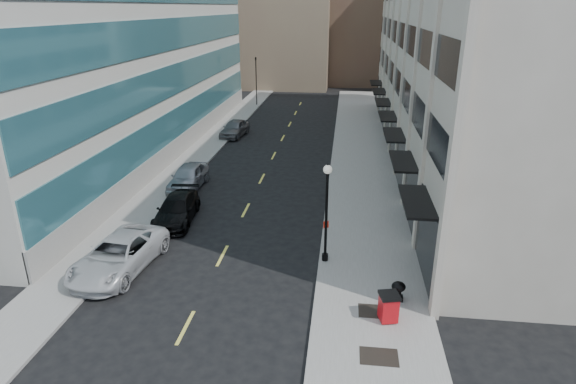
% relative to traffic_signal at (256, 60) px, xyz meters
% --- Properties ---
extents(ground, '(160.00, 160.00, 0.00)m').
position_rel_traffic_signal_xyz_m(ground, '(5.50, -48.00, -5.72)').
color(ground, black).
rests_on(ground, ground).
extents(sidewalk_right, '(5.00, 80.00, 0.15)m').
position_rel_traffic_signal_xyz_m(sidewalk_right, '(13.00, -28.00, -5.64)').
color(sidewalk_right, gray).
rests_on(sidewalk_right, ground).
extents(sidewalk_left, '(3.00, 80.00, 0.15)m').
position_rel_traffic_signal_xyz_m(sidewalk_left, '(-1.00, -28.00, -5.64)').
color(sidewalk_left, gray).
rests_on(sidewalk_left, ground).
extents(building_right, '(15.30, 46.50, 18.25)m').
position_rel_traffic_signal_xyz_m(building_right, '(22.44, -21.01, 3.28)').
color(building_right, beige).
rests_on(building_right, ground).
extents(building_left, '(16.14, 46.00, 20.00)m').
position_rel_traffic_signal_xyz_m(building_left, '(-10.45, -21.00, 4.27)').
color(building_left, beige).
rests_on(building_left, ground).
extents(skyline_tan_far, '(12.00, 14.00, 22.00)m').
position_rel_traffic_signal_xyz_m(skyline_tan_far, '(-8.50, 30.00, 5.28)').
color(skyline_tan_far, '#826F55').
rests_on(skyline_tan_far, ground).
extents(skyline_stone, '(10.00, 14.00, 20.00)m').
position_rel_traffic_signal_xyz_m(skyline_stone, '(23.50, 18.00, 4.28)').
color(skyline_stone, beige).
rests_on(skyline_stone, ground).
extents(grate_mid, '(1.40, 1.00, 0.01)m').
position_rel_traffic_signal_xyz_m(grate_mid, '(13.10, -47.00, -5.56)').
color(grate_mid, black).
rests_on(grate_mid, sidewalk_right).
extents(grate_far, '(1.40, 1.00, 0.01)m').
position_rel_traffic_signal_xyz_m(grate_far, '(13.10, -44.20, -5.56)').
color(grate_far, black).
rests_on(grate_far, sidewalk_right).
extents(road_centerline, '(0.15, 68.20, 0.01)m').
position_rel_traffic_signal_xyz_m(road_centerline, '(5.50, -31.00, -5.71)').
color(road_centerline, '#D8CC4C').
rests_on(road_centerline, ground).
extents(traffic_signal, '(0.66, 0.66, 6.98)m').
position_rel_traffic_signal_xyz_m(traffic_signal, '(0.00, 0.00, 0.00)').
color(traffic_signal, black).
rests_on(traffic_signal, ground).
extents(car_white_van, '(3.43, 6.26, 1.66)m').
position_rel_traffic_signal_xyz_m(car_white_van, '(0.92, -42.00, -4.89)').
color(car_white_van, beige).
rests_on(car_white_van, ground).
extents(car_black_pickup, '(2.52, 5.30, 1.49)m').
position_rel_traffic_signal_xyz_m(car_black_pickup, '(1.77, -36.09, -4.97)').
color(car_black_pickup, black).
rests_on(car_black_pickup, ground).
extents(car_silver_sedan, '(2.02, 4.96, 1.68)m').
position_rel_traffic_signal_xyz_m(car_silver_sedan, '(0.70, -30.55, -4.88)').
color(car_silver_sedan, '#A1A3AA').
rests_on(car_silver_sedan, ground).
extents(car_grey_sedan, '(2.50, 4.96, 1.62)m').
position_rel_traffic_signal_xyz_m(car_grey_sedan, '(0.70, -15.86, -4.91)').
color(car_grey_sedan, slate).
rests_on(car_grey_sedan, ground).
extents(trash_bin, '(0.91, 0.93, 1.23)m').
position_rel_traffic_signal_xyz_m(trash_bin, '(13.56, -44.75, -4.90)').
color(trash_bin, red).
rests_on(trash_bin, sidewalk_right).
extents(lamppost, '(0.43, 0.43, 5.12)m').
position_rel_traffic_signal_xyz_m(lamppost, '(10.80, -40.09, -2.56)').
color(lamppost, black).
rests_on(lamppost, sidewalk_right).
extents(sign_post, '(0.26, 0.13, 2.28)m').
position_rel_traffic_signal_xyz_m(sign_post, '(10.80, -40.05, -4.09)').
color(sign_post, slate).
rests_on(sign_post, sidewalk_right).
extents(urn_planter, '(0.61, 0.61, 0.84)m').
position_rel_traffic_signal_xyz_m(urn_planter, '(14.10, -43.17, -5.06)').
color(urn_planter, black).
rests_on(urn_planter, sidewalk_right).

